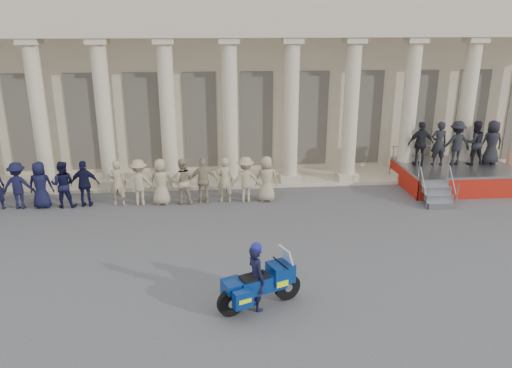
% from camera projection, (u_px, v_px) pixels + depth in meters
% --- Properties ---
extents(ground, '(90.00, 90.00, 0.00)m').
position_uv_depth(ground, '(198.00, 275.00, 14.37)').
color(ground, '#454547').
rests_on(ground, ground).
extents(building, '(40.00, 12.50, 9.00)m').
position_uv_depth(building, '(201.00, 67.00, 26.88)').
color(building, '#B9A88B').
rests_on(building, ground).
extents(officer_rank, '(17.19, 0.70, 1.85)m').
position_uv_depth(officer_rank, '(57.00, 185.00, 19.24)').
color(officer_rank, black).
rests_on(officer_rank, ground).
extents(reviewing_stand, '(4.67, 4.37, 2.86)m').
position_uv_depth(reviewing_stand, '(458.00, 151.00, 21.49)').
color(reviewing_stand, gray).
rests_on(reviewing_stand, ground).
extents(motorcycle, '(2.21, 1.38, 1.50)m').
position_uv_depth(motorcycle, '(261.00, 284.00, 12.57)').
color(motorcycle, black).
rests_on(motorcycle, ground).
extents(rider, '(0.63, 0.74, 1.82)m').
position_uv_depth(rider, '(256.00, 276.00, 12.43)').
color(rider, black).
rests_on(rider, ground).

